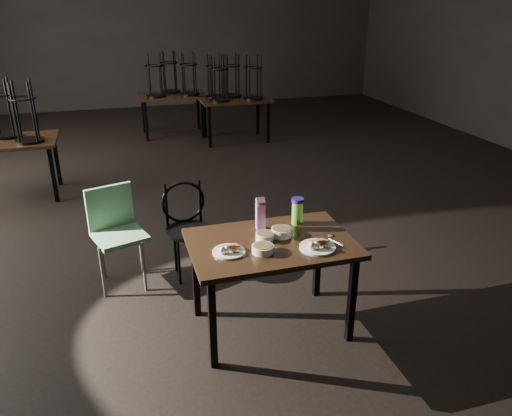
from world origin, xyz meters
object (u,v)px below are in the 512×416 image
object	(u,v)px
school_chair	(116,227)
juice_carton	(260,215)
bentwood_chair	(187,222)
water_bottle	(297,211)
main_table	(271,251)

from	to	relation	value
school_chair	juice_carton	bearing A→B (deg)	-54.90
bentwood_chair	juice_carton	bearing A→B (deg)	-62.90
juice_carton	water_bottle	world-z (taller)	juice_carton
main_table	water_bottle	size ratio (longest dim) A/B	5.64
main_table	juice_carton	size ratio (longest dim) A/B	4.58
water_bottle	main_table	bearing A→B (deg)	-140.65
main_table	school_chair	xyz separation A→B (m)	(-1.09, 1.04, -0.14)
water_bottle	juice_carton	bearing A→B (deg)	-177.34
juice_carton	school_chair	size ratio (longest dim) A/B	0.30
juice_carton	school_chair	bearing A→B (deg)	142.49
water_bottle	school_chair	xyz separation A→B (m)	(-1.38, 0.81, -0.33)
main_table	water_bottle	world-z (taller)	water_bottle
juice_carton	bentwood_chair	world-z (taller)	juice_carton
water_bottle	school_chair	world-z (taller)	water_bottle
water_bottle	bentwood_chair	xyz separation A→B (m)	(-0.76, 0.78, -0.34)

